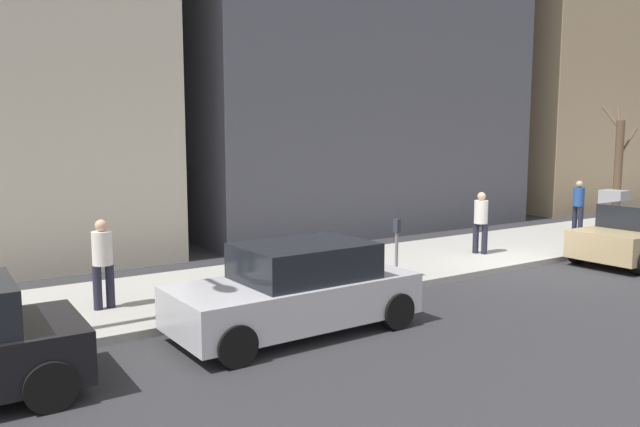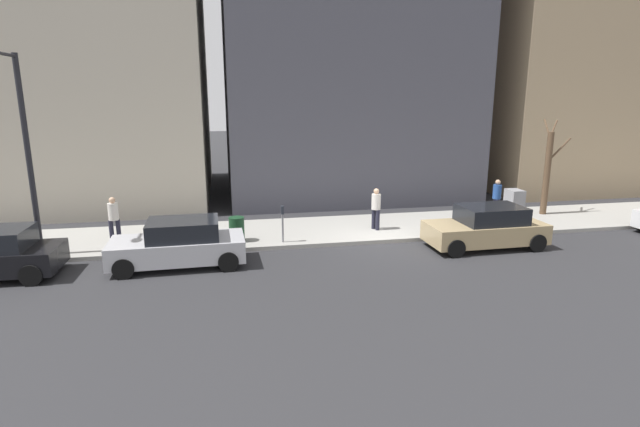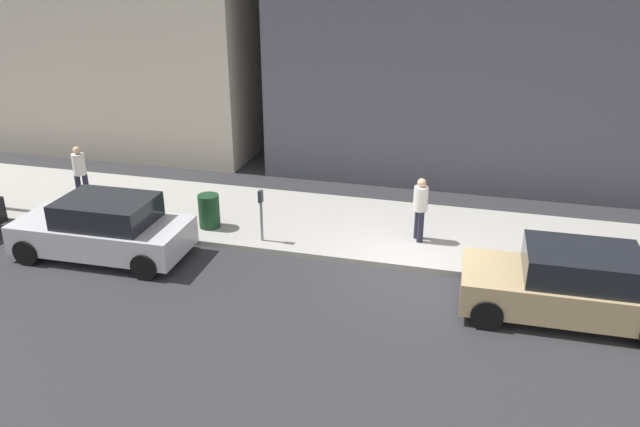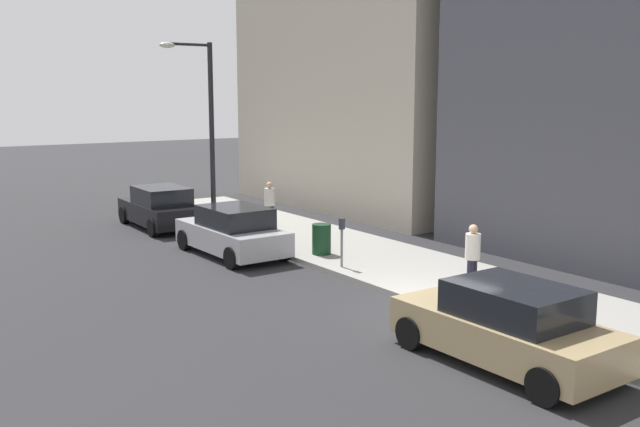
{
  "view_description": "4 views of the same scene",
  "coord_description": "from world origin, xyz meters",
  "px_view_note": "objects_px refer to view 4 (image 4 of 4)",
  "views": [
    {
      "loc": [
        -9.85,
        12.72,
        3.36
      ],
      "look_at": [
        1.89,
        4.89,
        1.54
      ],
      "focal_mm": 35.0,
      "sensor_mm": 36.0,
      "label": 1
    },
    {
      "loc": [
        -16.95,
        5.84,
        5.41
      ],
      "look_at": [
        -0.38,
        2.61,
        1.36
      ],
      "focal_mm": 28.0,
      "sensor_mm": 36.0,
      "label": 2
    },
    {
      "loc": [
        -13.07,
        -1.28,
        6.98
      ],
      "look_at": [
        0.65,
        2.35,
        0.97
      ],
      "focal_mm": 35.0,
      "sensor_mm": 36.0,
      "label": 3
    },
    {
      "loc": [
        -10.79,
        -11.6,
        4.84
      ],
      "look_at": [
        0.1,
        4.37,
        1.6
      ],
      "focal_mm": 40.0,
      "sensor_mm": 36.0,
      "label": 4
    }
  ],
  "objects_px": {
    "pedestrian_far_corner": "(270,202)",
    "pedestrian_midblock": "(473,254)",
    "streetlamp": "(205,117)",
    "parked_car_silver": "(233,232)",
    "parking_meter": "(342,237)",
    "parked_car_tan": "(507,326)",
    "parked_car_black": "(161,208)",
    "trash_bin": "(321,239)"
  },
  "relations": [
    {
      "from": "pedestrian_far_corner",
      "to": "pedestrian_midblock",
      "type": "bearing_deg",
      "value": 170.74
    },
    {
      "from": "streetlamp",
      "to": "parked_car_silver",
      "type": "bearing_deg",
      "value": -106.26
    },
    {
      "from": "parked_car_silver",
      "to": "parking_meter",
      "type": "distance_m",
      "value": 3.83
    },
    {
      "from": "parked_car_tan",
      "to": "parked_car_silver",
      "type": "bearing_deg",
      "value": 88.79
    },
    {
      "from": "parked_car_black",
      "to": "streetlamp",
      "type": "distance_m",
      "value": 3.69
    },
    {
      "from": "parked_car_black",
      "to": "parking_meter",
      "type": "bearing_deg",
      "value": -78.95
    },
    {
      "from": "parked_car_tan",
      "to": "pedestrian_midblock",
      "type": "height_order",
      "value": "pedestrian_midblock"
    },
    {
      "from": "pedestrian_far_corner",
      "to": "trash_bin",
      "type": "bearing_deg",
      "value": 161.73
    },
    {
      "from": "parked_car_tan",
      "to": "trash_bin",
      "type": "height_order",
      "value": "parked_car_tan"
    },
    {
      "from": "streetlamp",
      "to": "trash_bin",
      "type": "xyz_separation_m",
      "value": [
        0.62,
        -6.52,
        -3.42
      ]
    },
    {
      "from": "parked_car_silver",
      "to": "trash_bin",
      "type": "xyz_separation_m",
      "value": [
        1.97,
        -1.87,
        -0.14
      ]
    },
    {
      "from": "parked_car_silver",
      "to": "streetlamp",
      "type": "relative_size",
      "value": 0.65
    },
    {
      "from": "parked_car_tan",
      "to": "parked_car_black",
      "type": "relative_size",
      "value": 1.0
    },
    {
      "from": "parked_car_black",
      "to": "parking_meter",
      "type": "relative_size",
      "value": 3.14
    },
    {
      "from": "streetlamp",
      "to": "pedestrian_midblock",
      "type": "height_order",
      "value": "streetlamp"
    },
    {
      "from": "trash_bin",
      "to": "pedestrian_far_corner",
      "type": "height_order",
      "value": "pedestrian_far_corner"
    },
    {
      "from": "parked_car_tan",
      "to": "parked_car_black",
      "type": "distance_m",
      "value": 16.27
    },
    {
      "from": "parked_car_tan",
      "to": "trash_bin",
      "type": "relative_size",
      "value": 4.7
    },
    {
      "from": "trash_bin",
      "to": "pedestrian_midblock",
      "type": "relative_size",
      "value": 0.54
    },
    {
      "from": "parked_car_black",
      "to": "streetlamp",
      "type": "height_order",
      "value": "streetlamp"
    },
    {
      "from": "parked_car_black",
      "to": "pedestrian_midblock",
      "type": "height_order",
      "value": "pedestrian_midblock"
    },
    {
      "from": "parked_car_silver",
      "to": "streetlamp",
      "type": "xyz_separation_m",
      "value": [
        1.35,
        4.64,
        3.28
      ]
    },
    {
      "from": "parking_meter",
      "to": "pedestrian_far_corner",
      "type": "xyz_separation_m",
      "value": [
        1.22,
        6.0,
        0.11
      ]
    },
    {
      "from": "parked_car_tan",
      "to": "streetlamp",
      "type": "xyz_separation_m",
      "value": [
        1.39,
        15.34,
        3.28
      ]
    },
    {
      "from": "parked_car_black",
      "to": "pedestrian_far_corner",
      "type": "distance_m",
      "value": 4.19
    },
    {
      "from": "parked_car_black",
      "to": "parked_car_tan",
      "type": "bearing_deg",
      "value": -88.74
    },
    {
      "from": "streetlamp",
      "to": "parked_car_tan",
      "type": "bearing_deg",
      "value": -95.17
    },
    {
      "from": "parked_car_tan",
      "to": "pedestrian_midblock",
      "type": "relative_size",
      "value": 2.55
    },
    {
      "from": "parked_car_black",
      "to": "trash_bin",
      "type": "distance_m",
      "value": 7.72
    },
    {
      "from": "parked_car_tan",
      "to": "parked_car_silver",
      "type": "relative_size",
      "value": 1.0
    },
    {
      "from": "pedestrian_far_corner",
      "to": "parked_car_tan",
      "type": "bearing_deg",
      "value": 159.89
    },
    {
      "from": "parked_car_silver",
      "to": "parking_meter",
      "type": "height_order",
      "value": "parked_car_silver"
    },
    {
      "from": "parked_car_silver",
      "to": "parked_car_black",
      "type": "distance_m",
      "value": 5.58
    },
    {
      "from": "streetlamp",
      "to": "parked_car_black",
      "type": "bearing_deg",
      "value": 146.61
    },
    {
      "from": "streetlamp",
      "to": "pedestrian_far_corner",
      "type": "distance_m",
      "value": 3.89
    },
    {
      "from": "parked_car_silver",
      "to": "streetlamp",
      "type": "bearing_deg",
      "value": 72.52
    },
    {
      "from": "parked_car_silver",
      "to": "trash_bin",
      "type": "distance_m",
      "value": 2.72
    },
    {
      "from": "pedestrian_midblock",
      "to": "pedestrian_far_corner",
      "type": "relative_size",
      "value": 1.0
    },
    {
      "from": "parked_car_tan",
      "to": "parked_car_black",
      "type": "bearing_deg",
      "value": 89.08
    },
    {
      "from": "pedestrian_far_corner",
      "to": "parked_car_black",
      "type": "bearing_deg",
      "value": 34.05
    },
    {
      "from": "parked_car_black",
      "to": "streetlamp",
      "type": "xyz_separation_m",
      "value": [
        1.42,
        -0.93,
        3.28
      ]
    },
    {
      "from": "pedestrian_midblock",
      "to": "streetlamp",
      "type": "bearing_deg",
      "value": 71.36
    }
  ]
}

